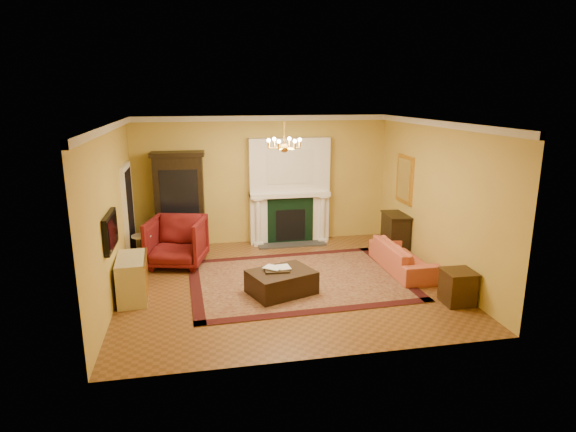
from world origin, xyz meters
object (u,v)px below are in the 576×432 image
object	(u,v)px
coral_sofa	(404,253)
end_table	(458,288)
leather_ottoman	(281,282)
console_table	(395,234)
commode	(132,278)
china_cabinet	(180,203)
pedestal_table	(142,249)
wingback_armchair	(177,239)

from	to	relation	value
coral_sofa	end_table	bearing A→B (deg)	-171.87
end_table	leather_ottoman	xyz separation A→B (m)	(-2.87, 0.99, -0.06)
console_table	coral_sofa	bearing A→B (deg)	-100.01
commode	console_table	distance (m)	5.72
china_cabinet	pedestal_table	distance (m)	1.55
commode	console_table	world-z (taller)	console_table
wingback_armchair	china_cabinet	bearing A→B (deg)	100.93
pedestal_table	commode	xyz separation A→B (m)	(-0.03, -1.52, -0.04)
pedestal_table	leather_ottoman	world-z (taller)	pedestal_table
china_cabinet	commode	world-z (taller)	china_cabinet
wingback_armchair	pedestal_table	size ratio (longest dim) A/B	1.58
china_cabinet	pedestal_table	world-z (taller)	china_cabinet
coral_sofa	leather_ottoman	distance (m)	2.72
end_table	leather_ottoman	world-z (taller)	end_table
wingback_armchair	commode	world-z (taller)	wingback_armchair
china_cabinet	end_table	world-z (taller)	china_cabinet
commode	leather_ottoman	distance (m)	2.60
console_table	leather_ottoman	bearing A→B (deg)	-143.38
pedestal_table	end_table	size ratio (longest dim) A/B	1.27
china_cabinet	commode	distance (m)	2.90
coral_sofa	console_table	size ratio (longest dim) A/B	2.24
wingback_armchair	end_table	distance (m)	5.53
commode	end_table	distance (m)	5.60
end_table	china_cabinet	bearing A→B (deg)	139.56
commode	leather_ottoman	size ratio (longest dim) A/B	0.92
leather_ottoman	commode	bearing A→B (deg)	153.47
china_cabinet	wingback_armchair	bearing A→B (deg)	-90.41
pedestal_table	china_cabinet	bearing A→B (deg)	57.16
pedestal_table	commode	size ratio (longest dim) A/B	0.70
end_table	console_table	bearing A→B (deg)	88.77
commode	coral_sofa	size ratio (longest dim) A/B	0.53
china_cabinet	commode	size ratio (longest dim) A/B	2.12
end_table	wingback_armchair	bearing A→B (deg)	148.96
china_cabinet	console_table	world-z (taller)	china_cabinet
china_cabinet	wingback_armchair	xyz separation A→B (m)	(-0.07, -1.12, -0.51)
commode	coral_sofa	xyz separation A→B (m)	(5.21, 0.40, -0.00)
commode	end_table	xyz separation A→B (m)	(5.45, -1.27, -0.10)
commode	leather_ottoman	xyz separation A→B (m)	(2.58, -0.29, -0.16)
pedestal_table	leather_ottoman	bearing A→B (deg)	-35.30
coral_sofa	end_table	size ratio (longest dim) A/B	3.43
wingback_armchair	commode	xyz separation A→B (m)	(-0.72, -1.57, -0.19)
leather_ottoman	coral_sofa	bearing A→B (deg)	-5.51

